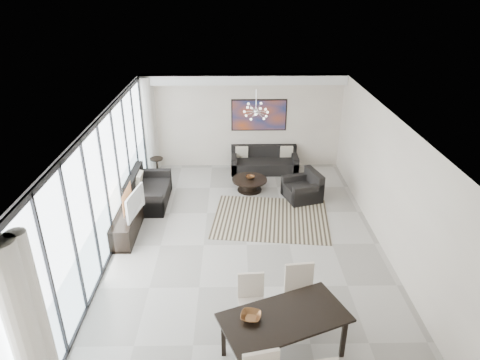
{
  "coord_description": "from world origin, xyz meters",
  "views": [
    {
      "loc": [
        -0.28,
        -8.01,
        5.42
      ],
      "look_at": [
        -0.14,
        0.76,
        1.25
      ],
      "focal_mm": 32.0,
      "sensor_mm": 36.0,
      "label": 1
    }
  ],
  "objects_px": {
    "sofa_main": "(264,163)",
    "tv_console": "(127,223)",
    "coffee_table": "(250,184)",
    "television": "(131,203)",
    "dining_table": "(284,321)"
  },
  "relations": [
    {
      "from": "sofa_main",
      "to": "tv_console",
      "type": "xyz_separation_m",
      "value": [
        -3.42,
        -3.51,
        0.02
      ]
    },
    {
      "from": "coffee_table",
      "to": "tv_console",
      "type": "distance_m",
      "value": 3.64
    },
    {
      "from": "coffee_table",
      "to": "tv_console",
      "type": "bearing_deg",
      "value": -143.44
    },
    {
      "from": "coffee_table",
      "to": "tv_console",
      "type": "xyz_separation_m",
      "value": [
        -2.92,
        -2.17,
        0.08
      ]
    },
    {
      "from": "tv_console",
      "to": "dining_table",
      "type": "distance_m",
      "value": 4.9
    },
    {
      "from": "sofa_main",
      "to": "tv_console",
      "type": "relative_size",
      "value": 1.16
    },
    {
      "from": "coffee_table",
      "to": "sofa_main",
      "type": "bearing_deg",
      "value": 69.59
    },
    {
      "from": "tv_console",
      "to": "dining_table",
      "type": "bearing_deg",
      "value": -48.46
    },
    {
      "from": "tv_console",
      "to": "television",
      "type": "bearing_deg",
      "value": -21.67
    },
    {
      "from": "sofa_main",
      "to": "dining_table",
      "type": "bearing_deg",
      "value": -91.5
    },
    {
      "from": "sofa_main",
      "to": "tv_console",
      "type": "distance_m",
      "value": 4.91
    },
    {
      "from": "sofa_main",
      "to": "television",
      "type": "distance_m",
      "value": 4.88
    },
    {
      "from": "coffee_table",
      "to": "sofa_main",
      "type": "xyz_separation_m",
      "value": [
        0.5,
        1.35,
        0.06
      ]
    },
    {
      "from": "dining_table",
      "to": "sofa_main",
      "type": "bearing_deg",
      "value": 88.5
    },
    {
      "from": "dining_table",
      "to": "television",
      "type": "bearing_deg",
      "value": 130.6
    }
  ]
}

